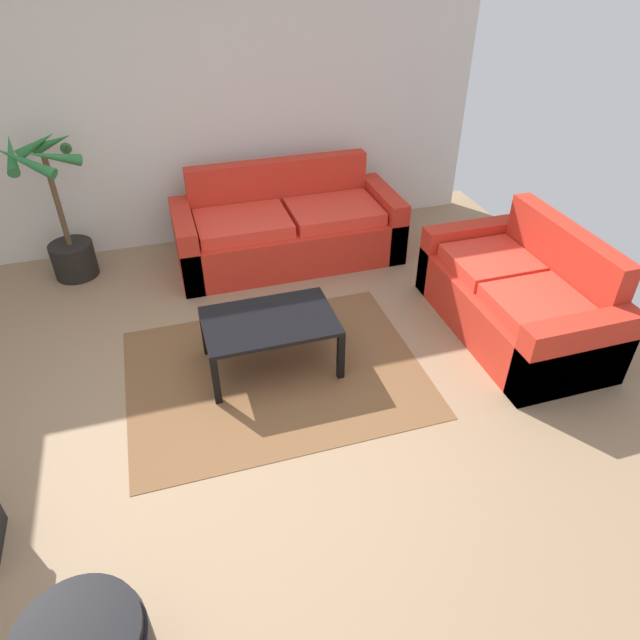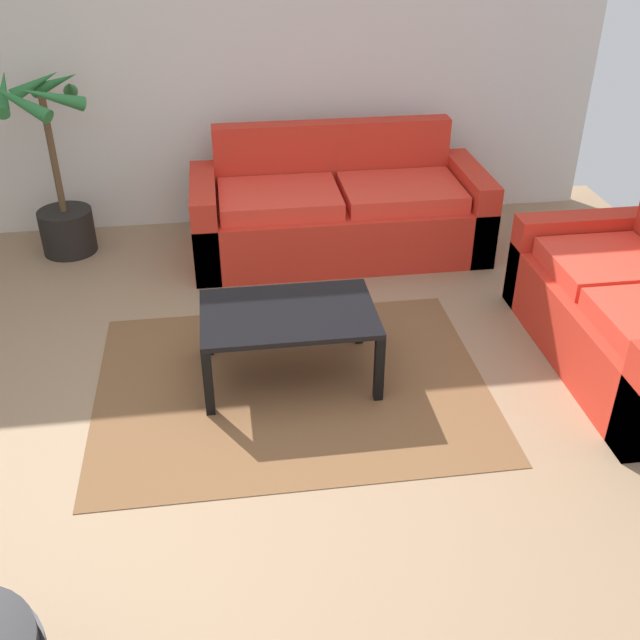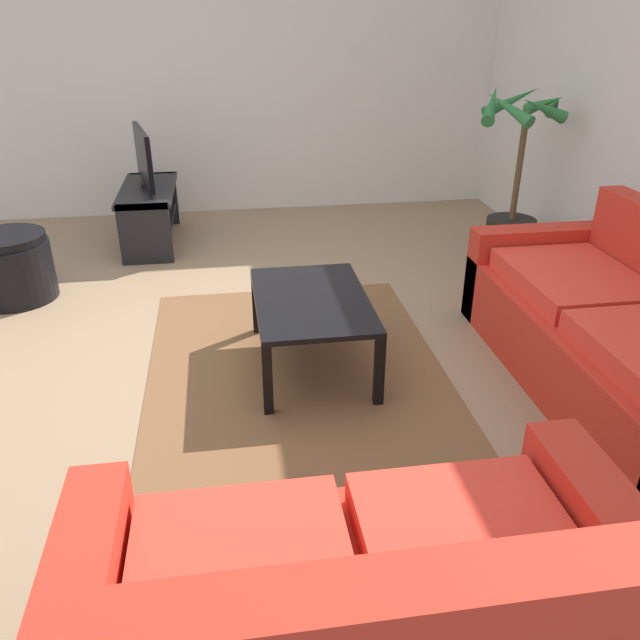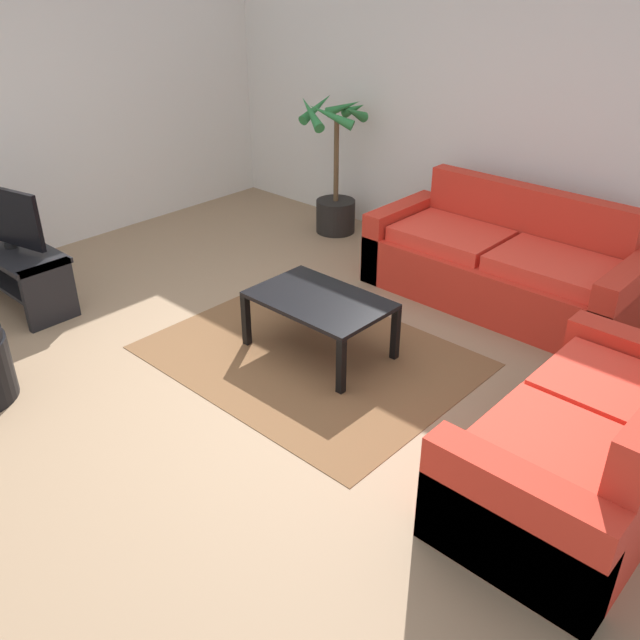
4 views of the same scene
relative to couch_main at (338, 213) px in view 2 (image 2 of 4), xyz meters
name	(u,v)px [view 2 (image 2 of 4)]	position (x,y,z in m)	size (l,w,h in m)	color
ground_plane	(254,458)	(-0.80, -2.28, -0.30)	(6.60, 6.60, 0.00)	#937556
wall_back	(220,52)	(-0.80, 0.72, 1.05)	(6.00, 0.06, 2.70)	silver
couch_main	(338,213)	(0.00, 0.00, 0.00)	(2.17, 0.90, 0.90)	red
couch_loveseat	(639,318)	(1.48, -1.74, 0.00)	(0.90, 1.70, 0.90)	red
coffee_table	(288,320)	(-0.55, -1.60, 0.08)	(0.97, 0.63, 0.43)	black
area_rug	(292,385)	(-0.55, -1.70, -0.30)	(2.20, 1.70, 0.01)	brown
potted_palm	(58,188)	(-2.05, 0.26, 0.22)	(0.71, 0.70, 1.37)	black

